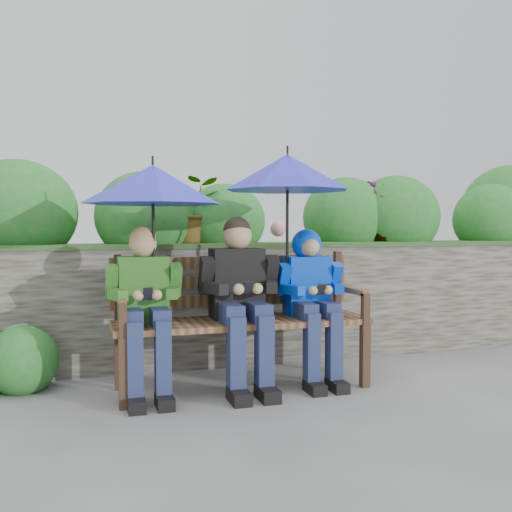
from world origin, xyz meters
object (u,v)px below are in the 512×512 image
object	(u,v)px
park_bench	(240,311)
boy_middle	(241,294)
boy_left	(145,301)
boy_right	(311,290)
umbrella_right	(287,172)
umbrella_left	(153,185)

from	to	relation	value
park_bench	boy_middle	distance (m)	0.17
boy_left	boy_middle	size ratio (longest dim) A/B	0.94
boy_middle	boy_right	bearing A→B (deg)	2.28
boy_left	umbrella_right	xyz separation A→B (m)	(1.06, 0.07, 0.91)
park_bench	boy_middle	bearing A→B (deg)	-100.86
boy_middle	boy_right	world-z (taller)	boy_middle
boy_left	umbrella_right	bearing A→B (deg)	3.55
park_bench	boy_left	bearing A→B (deg)	-172.66
umbrella_left	umbrella_right	world-z (taller)	umbrella_right
park_bench	boy_left	distance (m)	0.71
boy_right	boy_left	bearing A→B (deg)	-179.30
park_bench	umbrella_right	bearing A→B (deg)	-3.81
park_bench	umbrella_left	size ratio (longest dim) A/B	1.90
park_bench	boy_middle	world-z (taller)	boy_middle
boy_middle	boy_right	size ratio (longest dim) A/B	1.08
park_bench	boy_middle	xyz separation A→B (m)	(-0.02, -0.10, 0.14)
boy_middle	umbrella_left	xyz separation A→B (m)	(-0.61, 0.04, 0.77)
boy_middle	park_bench	bearing A→B (deg)	79.14
boy_left	boy_right	size ratio (longest dim) A/B	1.02
boy_left	umbrella_left	distance (m)	0.80
boy_left	umbrella_right	distance (m)	1.40
umbrella_right	boy_left	bearing A→B (deg)	-176.45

